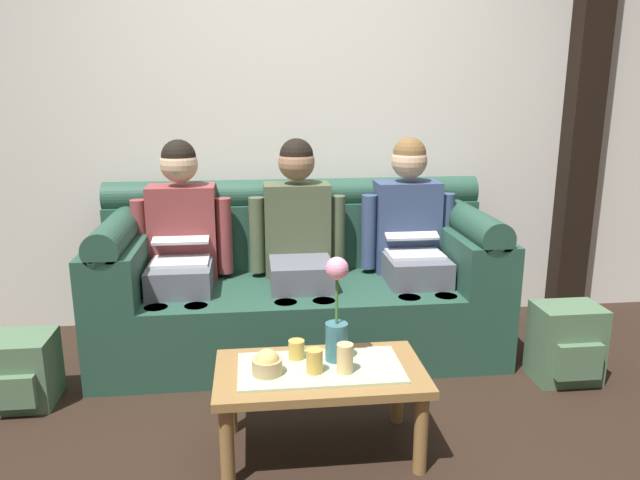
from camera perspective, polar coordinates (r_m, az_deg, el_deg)
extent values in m
plane|color=black|center=(2.65, 0.23, -20.22)|extent=(14.00, 14.00, 0.00)
cube|color=silver|center=(3.88, -2.80, 13.48)|extent=(6.00, 0.12, 2.90)
cube|color=black|center=(4.32, 23.64, 12.41)|extent=(0.20, 0.20, 2.90)
cube|color=#234738|center=(3.53, -1.89, -7.24)|extent=(2.24, 0.88, 0.42)
cube|color=#234738|center=(3.72, -2.36, 0.52)|extent=(2.24, 0.22, 0.40)
cylinder|color=#234738|center=(3.67, -2.40, 4.38)|extent=(2.24, 0.18, 0.18)
cube|color=#234738|center=(3.48, -18.29, -2.18)|extent=(0.28, 0.88, 0.28)
cylinder|color=#234738|center=(3.44, -18.53, 0.78)|extent=(0.18, 0.88, 0.18)
cube|color=#234738|center=(3.62, 13.74, -1.22)|extent=(0.28, 0.88, 0.28)
cylinder|color=#234738|center=(3.58, 13.91, 1.63)|extent=(0.18, 0.88, 0.18)
cube|color=#595B66|center=(3.39, -13.02, -3.40)|extent=(0.34, 0.40, 0.15)
cylinder|color=#595B66|center=(3.26, -15.00, -9.60)|extent=(0.12, 0.12, 0.42)
cylinder|color=#595B66|center=(3.24, -11.45, -9.58)|extent=(0.12, 0.12, 0.42)
cube|color=brown|center=(3.57, -12.79, 0.75)|extent=(0.38, 0.22, 0.54)
cylinder|color=brown|center=(3.57, -16.59, 0.17)|extent=(0.09, 0.09, 0.44)
cylinder|color=brown|center=(3.52, -9.03, 0.39)|extent=(0.09, 0.09, 0.44)
sphere|color=tan|center=(3.48, -13.18, 7.01)|extent=(0.21, 0.21, 0.21)
sphere|color=black|center=(3.48, -13.22, 7.66)|extent=(0.19, 0.19, 0.19)
cube|color=silver|center=(3.38, -13.07, -1.96)|extent=(0.31, 0.22, 0.02)
cube|color=silver|center=(3.48, -12.94, 0.39)|extent=(0.31, 0.21, 0.05)
cube|color=black|center=(3.47, -12.96, 0.32)|extent=(0.27, 0.18, 0.04)
cube|color=#595B66|center=(3.38, -1.85, -3.10)|extent=(0.34, 0.40, 0.15)
cylinder|color=#595B66|center=(3.23, -3.21, -9.37)|extent=(0.12, 0.12, 0.42)
cylinder|color=#595B66|center=(3.24, 0.36, -9.23)|extent=(0.12, 0.12, 0.42)
cube|color=#475138|center=(3.56, -2.20, 1.05)|extent=(0.38, 0.22, 0.54)
cylinder|color=#475138|center=(3.51, -5.97, 0.48)|extent=(0.09, 0.09, 0.44)
cylinder|color=#475138|center=(3.55, 1.65, 0.69)|extent=(0.09, 0.09, 0.44)
sphere|color=#936B4C|center=(3.47, -2.23, 7.34)|extent=(0.21, 0.21, 0.21)
sphere|color=black|center=(3.46, -2.24, 8.00)|extent=(0.19, 0.19, 0.19)
cube|color=#595B66|center=(3.49, 9.00, -2.70)|extent=(0.34, 0.40, 0.15)
cylinder|color=#595B66|center=(3.32, 8.32, -8.77)|extent=(0.12, 0.12, 0.42)
cylinder|color=#595B66|center=(3.38, 11.63, -8.53)|extent=(0.12, 0.12, 0.42)
cube|color=navy|center=(3.66, 8.12, 1.31)|extent=(0.38, 0.22, 0.54)
cylinder|color=navy|center=(3.58, 4.63, 0.76)|extent=(0.09, 0.09, 0.44)
cylinder|color=navy|center=(3.70, 11.80, 0.94)|extent=(0.09, 0.09, 0.44)
sphere|color=tan|center=(3.58, 8.43, 7.41)|extent=(0.21, 0.21, 0.21)
sphere|color=brown|center=(3.57, 8.45, 8.05)|extent=(0.19, 0.19, 0.19)
cube|color=silver|center=(3.48, 8.96, -1.30)|extent=(0.31, 0.22, 0.02)
cube|color=silver|center=(3.59, 8.42, 0.96)|extent=(0.31, 0.20, 0.08)
cube|color=black|center=(3.58, 8.46, 0.88)|extent=(0.27, 0.18, 0.07)
cube|color=olive|center=(2.54, 0.01, -12.47)|extent=(0.86, 0.48, 0.04)
cube|color=#B2C69E|center=(2.53, 0.01, -11.99)|extent=(0.67, 0.34, 0.01)
cylinder|color=olive|center=(2.46, -8.77, -18.71)|extent=(0.06, 0.06, 0.34)
cylinder|color=olive|center=(2.54, 9.51, -17.61)|extent=(0.06, 0.06, 0.34)
cylinder|color=olive|center=(2.79, -8.50, -14.45)|extent=(0.06, 0.06, 0.34)
cylinder|color=olive|center=(2.86, 7.37, -13.65)|extent=(0.06, 0.06, 0.34)
cylinder|color=#336672|center=(2.55, 1.56, -9.57)|extent=(0.09, 0.09, 0.16)
cylinder|color=#3D7538|center=(2.49, 1.59, -5.69)|extent=(0.01, 0.01, 0.21)
sphere|color=pink|center=(2.44, 1.61, -2.70)|extent=(0.09, 0.09, 0.09)
cylinder|color=tan|center=(2.47, -5.01, -11.79)|extent=(0.12, 0.12, 0.06)
sphere|color=#D8B766|center=(2.46, -5.02, -11.33)|extent=(0.10, 0.10, 0.10)
cylinder|color=gold|center=(2.46, -0.52, -11.35)|extent=(0.07, 0.07, 0.10)
cylinder|color=#DBB77A|center=(2.46, 2.37, -11.09)|extent=(0.07, 0.07, 0.12)
cylinder|color=gold|center=(2.59, -2.24, -10.28)|extent=(0.07, 0.07, 0.08)
cube|color=#4C6B4C|center=(3.45, 22.19, -8.98)|extent=(0.33, 0.24, 0.41)
cube|color=#4C6B4C|center=(3.35, 23.27, -10.52)|extent=(0.23, 0.05, 0.18)
cube|color=#4C6B4C|center=(3.32, -26.10, -10.95)|extent=(0.28, 0.28, 0.34)
cube|color=#4C6B4C|center=(3.20, -26.97, -12.69)|extent=(0.20, 0.05, 0.15)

